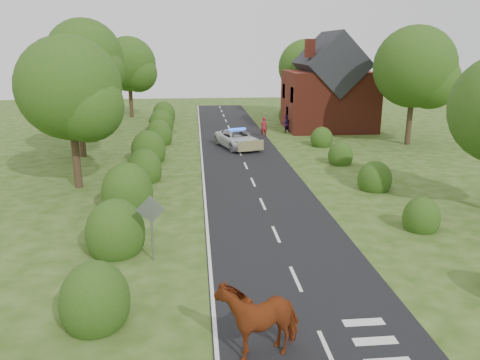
{
  "coord_description": "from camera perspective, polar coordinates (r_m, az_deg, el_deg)",
  "views": [
    {
      "loc": [
        -3.3,
        -14.28,
        7.69
      ],
      "look_at": [
        -1.15,
        8.06,
        1.3
      ],
      "focal_mm": 35.0,
      "sensor_mm": 36.0,
      "label": 1
    }
  ],
  "objects": [
    {
      "name": "hedgerow_right",
      "position": [
        28.26,
        15.2,
        0.69
      ],
      "size": [
        2.1,
        45.78,
        2.1
      ],
      "color": "#264510",
      "rests_on": "ground"
    },
    {
      "name": "tree_left_c",
      "position": [
        45.11,
        -18.04,
        13.67
      ],
      "size": [
        6.97,
        6.8,
        10.22
      ],
      "color": "#332316",
      "rests_on": "ground"
    },
    {
      "name": "tree_right_b",
      "position": [
        40.21,
        20.96,
        12.38
      ],
      "size": [
        6.56,
        6.4,
        9.4
      ],
      "color": "#332316",
      "rests_on": "ground"
    },
    {
      "name": "road",
      "position": [
        30.45,
        0.91,
        1.28
      ],
      "size": [
        6.0,
        70.0,
        0.02
      ],
      "primitive_type": "cube",
      "color": "black",
      "rests_on": "ground"
    },
    {
      "name": "tree_left_d",
      "position": [
        54.61,
        -13.14,
        13.34
      ],
      "size": [
        6.15,
        6.0,
        8.89
      ],
      "color": "#332316",
      "rests_on": "ground"
    },
    {
      "name": "pedestrian_red",
      "position": [
        41.7,
        2.9,
        6.49
      ],
      "size": [
        0.72,
        0.54,
        1.78
      ],
      "primitive_type": "imported",
      "rotation": [
        0.0,
        0.0,
        3.33
      ],
      "color": "maroon",
      "rests_on": "ground"
    },
    {
      "name": "pedestrian_purple",
      "position": [
        44.09,
        5.63,
        6.84
      ],
      "size": [
        0.83,
        0.67,
        1.62
      ],
      "primitive_type": "imported",
      "rotation": [
        0.0,
        0.0,
        3.22
      ],
      "color": "#2E1550",
      "rests_on": "ground"
    },
    {
      "name": "ground",
      "position": [
        16.55,
        6.8,
        -11.92
      ],
      "size": [
        120.0,
        120.0,
        0.0
      ],
      "primitive_type": "plane",
      "color": "#294A10"
    },
    {
      "name": "tree_left_a",
      "position": [
        27.02,
        -19.59,
        10.0
      ],
      "size": [
        5.74,
        5.6,
        8.38
      ],
      "color": "#332316",
      "rests_on": "ground"
    },
    {
      "name": "hedgerow_left",
      "position": [
        27.08,
        -12.12,
        0.67
      ],
      "size": [
        2.75,
        50.41,
        3.0
      ],
      "color": "#264510",
      "rests_on": "ground"
    },
    {
      "name": "house",
      "position": [
        46.25,
        10.78,
        10.78
      ],
      "size": [
        8.0,
        7.4,
        9.17
      ],
      "color": "maroon",
      "rests_on": "ground"
    },
    {
      "name": "road_sign",
      "position": [
        17.45,
        -10.78,
        -4.65
      ],
      "size": [
        1.06,
        0.08,
        2.53
      ],
      "color": "gray",
      "rests_on": "ground"
    },
    {
      "name": "tree_left_b",
      "position": [
        35.15,
        -18.89,
        10.74
      ],
      "size": [
        5.74,
        5.6,
        8.07
      ],
      "color": "#332316",
      "rests_on": "ground"
    },
    {
      "name": "cow",
      "position": [
        12.69,
        2.25,
        -16.73
      ],
      "size": [
        2.69,
        1.99,
        1.71
      ],
      "primitive_type": "imported",
      "rotation": [
        0.0,
        0.0,
        -1.23
      ],
      "color": "maroon",
      "rests_on": "ground"
    },
    {
      "name": "tree_right_c",
      "position": [
        53.67,
        8.28,
        13.22
      ],
      "size": [
        6.15,
        6.0,
        8.58
      ],
      "color": "#332316",
      "rests_on": "ground"
    },
    {
      "name": "police_van",
      "position": [
        37.06,
        -0.34,
        5.02
      ],
      "size": [
        3.8,
        5.55,
        1.55
      ],
      "rotation": [
        0.0,
        0.0,
        0.32
      ],
      "color": "silver",
      "rests_on": "ground"
    },
    {
      "name": "road_markings",
      "position": [
        28.32,
        -1.85,
        0.18
      ],
      "size": [
        4.96,
        70.0,
        0.01
      ],
      "color": "white",
      "rests_on": "road"
    }
  ]
}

